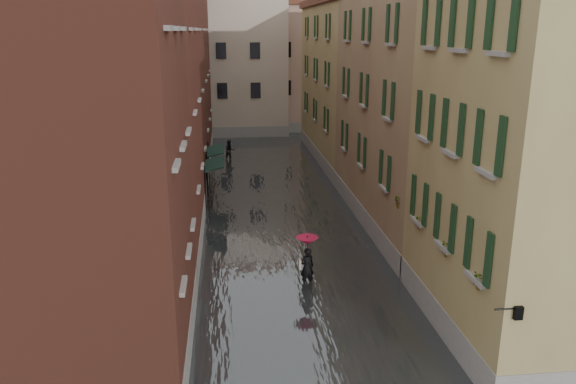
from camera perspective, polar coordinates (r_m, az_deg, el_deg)
ground at (r=20.51m, az=2.07°, el=-12.22°), size 120.00×120.00×0.00m
floodwater at (r=32.43m, az=-1.23°, el=-1.17°), size 10.00×60.00×0.20m
building_left_near at (r=16.75m, az=-21.11°, el=3.90°), size 6.00×8.00×13.00m
building_left_mid at (r=27.42m, az=-15.43°, el=8.24°), size 6.00×14.00×12.50m
building_left_far at (r=42.16m, az=-12.40°, el=12.03°), size 6.00×16.00×14.00m
building_right_near at (r=19.00m, az=24.59°, el=2.54°), size 6.00×8.00×11.50m
building_right_mid at (r=28.73m, az=13.66°, el=9.20°), size 6.00×14.00×13.00m
building_right_far at (r=43.15m, az=6.85°, el=10.70°), size 6.00×16.00×11.50m
building_end_cream at (r=55.95m, az=-6.74°, el=12.69°), size 12.00×9.00×13.00m
building_end_pink at (r=58.62m, az=2.32°, el=12.45°), size 10.00×9.00×12.00m
awning_near at (r=31.69m, az=-7.55°, el=2.71°), size 1.09×2.93×2.80m
awning_far at (r=35.34m, az=-7.44°, el=4.12°), size 1.09×3.15×2.80m
wall_lantern at (r=15.33m, az=22.20°, el=-11.20°), size 0.71×0.22×0.35m
window_planters at (r=19.31m, az=14.77°, el=-3.24°), size 0.59×8.20×0.84m
pedestrian_main at (r=22.00m, az=1.94°, el=-6.65°), size 0.89×0.89×2.06m
pedestrian_far at (r=43.24m, az=-5.95°, el=4.17°), size 0.96×0.83×1.69m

